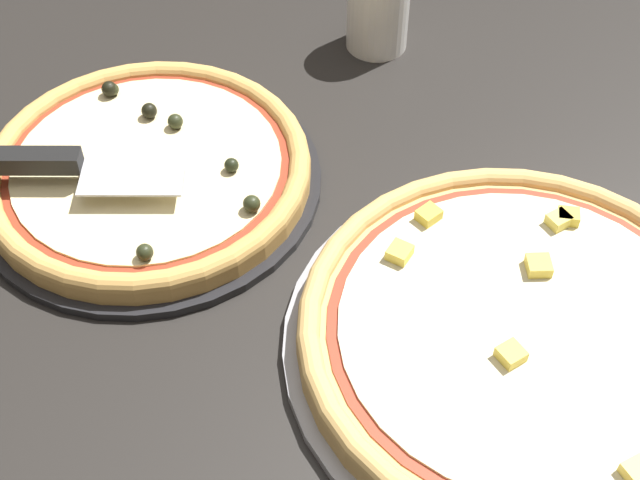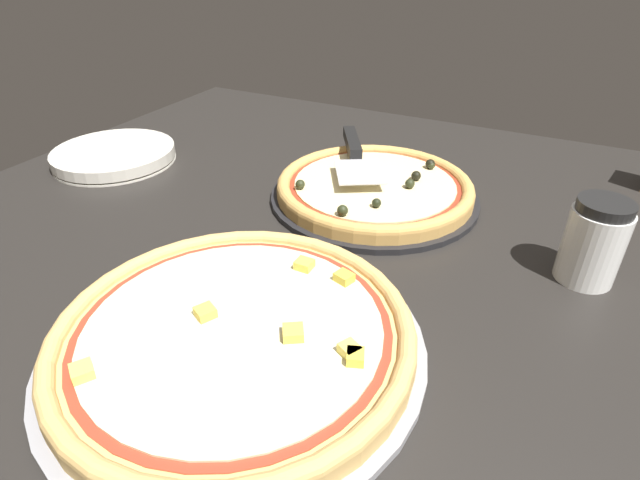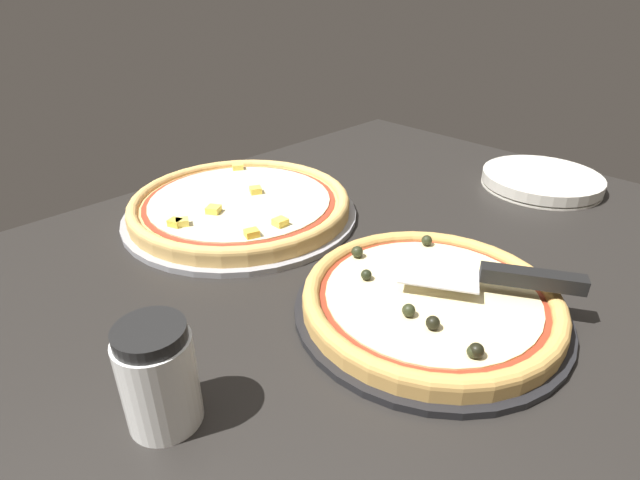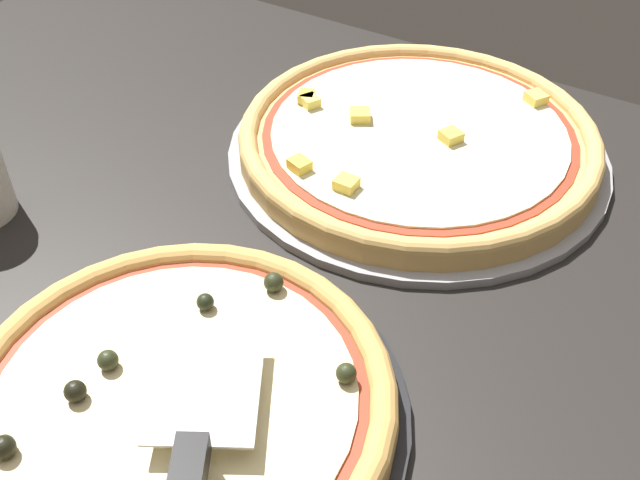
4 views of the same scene
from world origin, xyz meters
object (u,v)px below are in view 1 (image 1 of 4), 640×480
object	(u,v)px
pizza_front	(148,168)
pizza_back	(524,332)
serving_spatula	(46,162)
parmesan_shaker	(378,4)

from	to	relation	value
pizza_front	pizza_back	size ratio (longest dim) A/B	0.85
pizza_front	pizza_back	distance (cm)	41.05
pizza_front	pizza_back	world-z (taller)	pizza_front
pizza_back	serving_spatula	xyz separation A→B (cm)	(6.81, -47.63, 3.03)
pizza_front	parmesan_shaker	xyz separation A→B (cm)	(-33.58, 8.76, 3.27)
pizza_back	parmesan_shaker	xyz separation A→B (cm)	(-33.64, -32.29, 3.09)
pizza_back	serving_spatula	bearing A→B (deg)	-81.87
pizza_front	serving_spatula	distance (cm)	10.05
pizza_front	serving_spatula	size ratio (longest dim) A/B	1.51
serving_spatula	parmesan_shaker	bearing A→B (deg)	159.23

